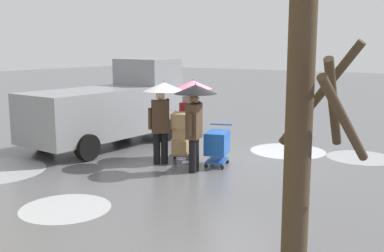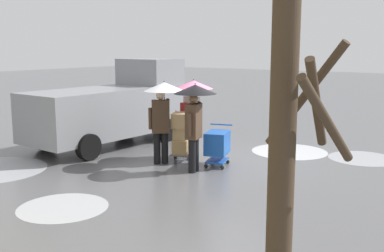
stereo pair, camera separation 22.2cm
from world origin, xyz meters
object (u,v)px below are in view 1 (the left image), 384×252
(pedestrian_black_side, at_px, (192,100))
(pedestrian_white_side, at_px, (162,103))
(hand_dolly_boxes, at_px, (181,134))
(cargo_van_parked_right, at_px, (112,107))
(shopping_cart_vendor, at_px, (217,144))
(pedestrian_pink_side, at_px, (195,107))
(bare_tree_near, at_px, (299,181))

(pedestrian_black_side, height_order, pedestrian_white_side, same)
(hand_dolly_boxes, relative_size, pedestrian_white_side, 0.61)
(cargo_van_parked_right, height_order, pedestrian_white_side, cargo_van_parked_right)
(shopping_cart_vendor, bearing_deg, hand_dolly_boxes, 9.25)
(pedestrian_pink_side, bearing_deg, bare_tree_near, 130.91)
(cargo_van_parked_right, xyz_separation_m, pedestrian_black_side, (-2.96, 0.05, 0.39))
(cargo_van_parked_right, height_order, pedestrian_pink_side, cargo_van_parked_right)
(pedestrian_pink_side, bearing_deg, shopping_cart_vendor, -104.58)
(cargo_van_parked_right, height_order, bare_tree_near, bare_tree_near)
(cargo_van_parked_right, xyz_separation_m, bare_tree_near, (-8.45, 6.55, 0.64))
(hand_dolly_boxes, xyz_separation_m, pedestrian_pink_side, (-0.82, 0.58, 0.84))
(bare_tree_near, bearing_deg, pedestrian_white_side, -43.82)
(cargo_van_parked_right, height_order, hand_dolly_boxes, cargo_van_parked_right)
(cargo_van_parked_right, bearing_deg, shopping_cart_vendor, 173.28)
(pedestrian_white_side, height_order, bare_tree_near, bare_tree_near)
(shopping_cart_vendor, height_order, hand_dolly_boxes, hand_dolly_boxes)
(cargo_van_parked_right, distance_m, bare_tree_near, 10.71)
(pedestrian_pink_side, bearing_deg, hand_dolly_boxes, -35.19)
(cargo_van_parked_right, relative_size, bare_tree_near, 1.55)
(cargo_van_parked_right, relative_size, pedestrian_white_side, 2.53)
(cargo_van_parked_right, distance_m, pedestrian_white_side, 2.98)
(cargo_van_parked_right, relative_size, pedestrian_black_side, 2.53)
(shopping_cart_vendor, height_order, bare_tree_near, bare_tree_near)
(hand_dolly_boxes, bearing_deg, bare_tree_near, 132.62)
(pedestrian_pink_side, xyz_separation_m, pedestrian_white_side, (1.08, -0.14, 0.00))
(shopping_cart_vendor, bearing_deg, pedestrian_white_side, 25.40)
(pedestrian_pink_side, relative_size, pedestrian_white_side, 1.00)
(shopping_cart_vendor, bearing_deg, cargo_van_parked_right, -6.72)
(shopping_cart_vendor, xyz_separation_m, pedestrian_pink_side, (0.19, 0.74, 1.02))
(cargo_van_parked_right, relative_size, pedestrian_pink_side, 2.53)
(pedestrian_white_side, bearing_deg, pedestrian_black_side, -101.59)
(pedestrian_black_side, bearing_deg, pedestrian_pink_side, 126.69)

